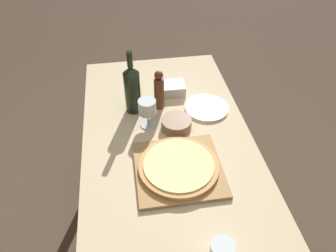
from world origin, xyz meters
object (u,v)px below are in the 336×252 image
Objects in this scene: wine_bottle at (132,88)px; wine_glass at (147,108)px; pizza at (179,166)px; small_bowl at (176,124)px; pepper_mill at (159,91)px.

wine_bottle is 2.29× the size of wine_glass.
wine_glass reaches higher than pizza.
small_bowl reaches higher than pizza.
wine_bottle is 0.14m from pepper_mill.
wine_glass is (0.06, -0.13, -0.03)m from wine_bottle.
small_bowl is (0.04, 0.28, -0.00)m from pizza.
pizza is 1.01× the size of wine_bottle.
pepper_mill is (-0.02, 0.46, 0.08)m from pizza.
pizza is 1.56× the size of pepper_mill.
wine_bottle reaches higher than small_bowl.
pizza is 2.32× the size of small_bowl.
pizza is 0.46m from pepper_mill.
pizza is 0.49m from wine_bottle.
wine_bottle is 0.29m from small_bowl.
small_bowl is (0.20, -0.17, -0.11)m from wine_bottle.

